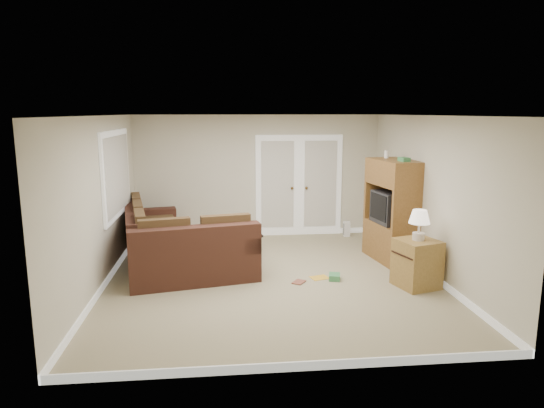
{
  "coord_description": "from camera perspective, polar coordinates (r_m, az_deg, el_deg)",
  "views": [
    {
      "loc": [
        -0.72,
        -7.14,
        2.55
      ],
      "look_at": [
        0.05,
        0.44,
        1.1
      ],
      "focal_mm": 32.0,
      "sensor_mm": 36.0,
      "label": 1
    }
  ],
  "objects": [
    {
      "name": "floor_magazine",
      "position": [
        7.7,
        5.62,
        -8.62
      ],
      "size": [
        0.32,
        0.28,
        0.01
      ],
      "primitive_type": "cube",
      "rotation": [
        0.0,
        0.0,
        0.28
      ],
      "color": "gold",
      "rests_on": "floor"
    },
    {
      "name": "wall_front",
      "position": [
        4.64,
        3.37,
        -5.54
      ],
      "size": [
        5.0,
        0.02,
        2.5
      ],
      "primitive_type": "cube",
      "color": "beige",
      "rests_on": "floor"
    },
    {
      "name": "coffee_table",
      "position": [
        8.48,
        -3.95,
        -5.14
      ],
      "size": [
        0.64,
        1.08,
        0.7
      ],
      "rotation": [
        0.0,
        0.0,
        -0.12
      ],
      "color": "black",
      "rests_on": "floor"
    },
    {
      "name": "wall_right",
      "position": [
        7.94,
        18.18,
        0.8
      ],
      "size": [
        0.02,
        5.5,
        2.5
      ],
      "primitive_type": "cube",
      "color": "beige",
      "rests_on": "floor"
    },
    {
      "name": "sectional_sofa",
      "position": [
        8.25,
        -11.89,
        -4.87
      ],
      "size": [
        2.52,
        3.09,
        0.91
      ],
      "rotation": [
        0.0,
        0.0,
        0.2
      ],
      "color": "#3F2218",
      "rests_on": "floor"
    },
    {
      "name": "tv_armoire",
      "position": [
        8.62,
        14.06,
        -0.68
      ],
      "size": [
        0.76,
        1.18,
        1.89
      ],
      "rotation": [
        0.0,
        0.0,
        0.15
      ],
      "color": "brown",
      "rests_on": "floor"
    },
    {
      "name": "wall_back",
      "position": [
        10.0,
        -1.66,
        3.3
      ],
      "size": [
        5.0,
        0.02,
        2.5
      ],
      "primitive_type": "cube",
      "color": "beige",
      "rests_on": "floor"
    },
    {
      "name": "floor_greenbox",
      "position": [
        7.63,
        7.36,
        -8.49
      ],
      "size": [
        0.22,
        0.26,
        0.09
      ],
      "primitive_type": "cube",
      "rotation": [
        0.0,
        0.0,
        -0.24
      ],
      "color": "#3D874D",
      "rests_on": "floor"
    },
    {
      "name": "floor_book",
      "position": [
        7.5,
        2.63,
        -9.06
      ],
      "size": [
        0.25,
        0.27,
        0.02
      ],
      "primitive_type": "imported",
      "rotation": [
        0.0,
        0.0,
        -0.61
      ],
      "color": "brown",
      "rests_on": "floor"
    },
    {
      "name": "ceiling",
      "position": [
        7.18,
        -0.07,
        10.36
      ],
      "size": [
        5.0,
        5.5,
        0.02
      ],
      "primitive_type": "cube",
      "color": "silver",
      "rests_on": "wall_back"
    },
    {
      "name": "wall_left",
      "position": [
        7.47,
        -19.5,
        0.12
      ],
      "size": [
        0.02,
        5.5,
        2.5
      ],
      "primitive_type": "cube",
      "color": "beige",
      "rests_on": "floor"
    },
    {
      "name": "space_heater",
      "position": [
        10.21,
        8.78,
        -2.92
      ],
      "size": [
        0.13,
        0.11,
        0.31
      ],
      "primitive_type": "cube",
      "rotation": [
        0.0,
        0.0,
        0.04
      ],
      "color": "white",
      "rests_on": "floor"
    },
    {
      "name": "french_doors",
      "position": [
        10.1,
        3.18,
        2.12
      ],
      "size": [
        1.8,
        0.05,
        2.13
      ],
      "color": "white",
      "rests_on": "floor"
    },
    {
      "name": "baseboards",
      "position": [
        7.6,
        -0.07,
        -8.44
      ],
      "size": [
        5.0,
        5.5,
        0.1
      ],
      "primitive_type": null,
      "color": "white",
      "rests_on": "floor"
    },
    {
      "name": "floor",
      "position": [
        7.62,
        -0.07,
        -8.79
      ],
      "size": [
        5.5,
        5.5,
        0.0
      ],
      "primitive_type": "plane",
      "color": "tan",
      "rests_on": "ground"
    },
    {
      "name": "window_left",
      "position": [
        8.39,
        -17.82,
        3.4
      ],
      "size": [
        0.05,
        1.92,
        1.42
      ],
      "color": "white",
      "rests_on": "wall_left"
    },
    {
      "name": "side_cabinet",
      "position": [
        7.48,
        16.7,
        -6.26
      ],
      "size": [
        0.68,
        0.68,
        1.16
      ],
      "rotation": [
        0.0,
        0.0,
        0.29
      ],
      "color": "olive",
      "rests_on": "floor"
    }
  ]
}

